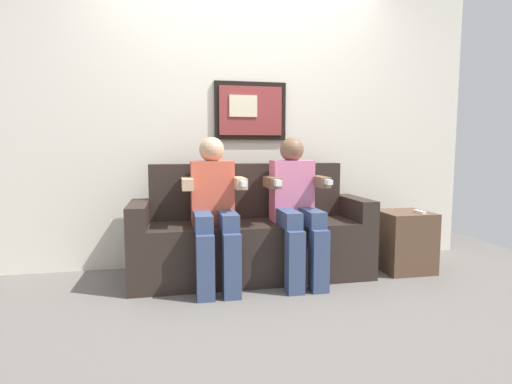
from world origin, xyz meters
TOP-DOWN VIEW (x-y plane):
  - ground_plane at (0.00, 0.00)m, footprint 5.55×5.55m
  - back_wall_assembly at (0.00, 0.76)m, footprint 4.27×0.10m
  - couch at (0.00, 0.33)m, footprint 1.87×0.58m
  - person_on_left at (-0.31, 0.16)m, footprint 0.46×0.56m
  - person_on_right at (0.31, 0.16)m, footprint 0.46×0.56m
  - side_table_right at (1.28, 0.22)m, footprint 0.40×0.40m
  - spare_remote_on_table at (1.36, 0.13)m, footprint 0.04×0.13m

SIDE VIEW (x-z plane):
  - ground_plane at x=0.00m, z-range 0.00..0.00m
  - side_table_right at x=1.28m, z-range 0.00..0.50m
  - couch at x=0.00m, z-range -0.14..0.76m
  - spare_remote_on_table at x=1.36m, z-range 0.50..0.52m
  - person_on_left at x=-0.31m, z-range 0.05..1.16m
  - person_on_right at x=0.31m, z-range 0.05..1.16m
  - back_wall_assembly at x=0.00m, z-range 0.00..2.60m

